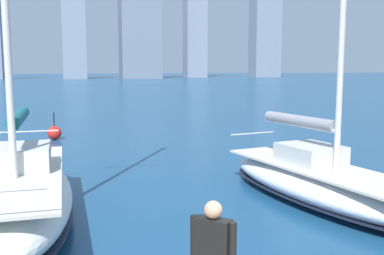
# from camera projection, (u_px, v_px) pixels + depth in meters

# --- Properties ---
(city_skyline) EXTENTS (171.22, 22.62, 48.83)m
(city_skyline) POSITION_uv_depth(u_px,v_px,m) (70.00, 16.00, 152.99)
(city_skyline) COLOR gray
(city_skyline) RESTS_ON ground
(sailboat_grey) EXTENTS (3.47, 7.76, 11.93)m
(sailboat_grey) POSITION_uv_depth(u_px,v_px,m) (320.00, 179.00, 12.31)
(sailboat_grey) COLOR white
(sailboat_grey) RESTS_ON ground
(sailboat_teal) EXTENTS (2.57, 7.71, 12.18)m
(sailboat_teal) POSITION_uv_depth(u_px,v_px,m) (18.00, 193.00, 10.51)
(sailboat_teal) COLOR white
(sailboat_teal) RESTS_ON ground
(person_black_shirt) EXTENTS (0.44, 0.43, 1.56)m
(person_black_shirt) POSITION_uv_depth(u_px,v_px,m) (213.00, 253.00, 5.14)
(person_black_shirt) COLOR #2D3347
(person_black_shirt) RESTS_ON dock_pier
(channel_buoy) EXTENTS (0.70, 0.70, 1.40)m
(channel_buoy) POSITION_uv_depth(u_px,v_px,m) (54.00, 133.00, 22.95)
(channel_buoy) COLOR red
(channel_buoy) RESTS_ON ground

